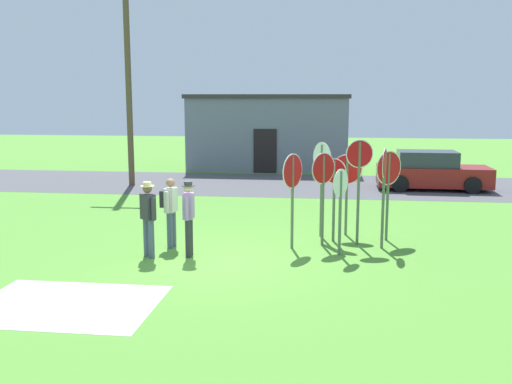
% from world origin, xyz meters
% --- Properties ---
extents(ground_plane, '(80.00, 80.00, 0.00)m').
position_xyz_m(ground_plane, '(0.00, 0.00, 0.00)').
color(ground_plane, '#518E33').
extents(street_asphalt, '(60.00, 6.40, 0.01)m').
position_xyz_m(street_asphalt, '(0.00, 11.61, 0.00)').
color(street_asphalt, '#4C4C51').
rests_on(street_asphalt, ground).
extents(concrete_path, '(3.20, 2.40, 0.01)m').
position_xyz_m(concrete_path, '(-2.10, -2.95, 0.00)').
color(concrete_path, '#ADAAA3').
rests_on(concrete_path, ground).
extents(building_background, '(8.00, 4.52, 3.73)m').
position_xyz_m(building_background, '(-0.58, 17.36, 1.87)').
color(building_background, slate).
rests_on(building_background, ground).
extents(utility_pole, '(1.80, 0.24, 8.54)m').
position_xyz_m(utility_pole, '(-5.62, 10.67, 4.45)').
color(utility_pole, brown).
rests_on(utility_pole, ground).
extents(parked_car_on_street, '(4.33, 2.08, 1.51)m').
position_xyz_m(parked_car_on_street, '(6.46, 11.13, 0.69)').
color(parked_car_on_street, maroon).
rests_on(parked_car_on_street, ground).
extents(stop_sign_low_front, '(0.42, 0.74, 2.30)m').
position_xyz_m(stop_sign_low_front, '(1.60, 1.41, 1.59)').
color(stop_sign_low_front, '#51664C').
rests_on(stop_sign_low_front, ground).
extents(stop_sign_center_cluster, '(0.48, 0.72, 2.48)m').
position_xyz_m(stop_sign_center_cluster, '(2.28, 2.70, 1.72)').
color(stop_sign_center_cluster, '#51664C').
rests_on(stop_sign_center_cluster, ground).
extents(stop_sign_rear_right, '(0.66, 0.22, 2.60)m').
position_xyz_m(stop_sign_rear_right, '(3.18, 1.96, 1.75)').
color(stop_sign_rear_right, '#51664C').
rests_on(stop_sign_rear_right, ground).
extents(stop_sign_far_back, '(0.55, 0.57, 2.30)m').
position_xyz_m(stop_sign_far_back, '(2.32, 1.79, 1.57)').
color(stop_sign_far_back, '#51664C').
rests_on(stop_sign_far_back, ground).
extents(stop_sign_tallest, '(0.35, 0.55, 2.01)m').
position_xyz_m(stop_sign_tallest, '(2.72, 0.94, 1.35)').
color(stop_sign_tallest, '#51664C').
rests_on(stop_sign_tallest, ground).
extents(stop_sign_nearest, '(0.17, 0.70, 2.43)m').
position_xyz_m(stop_sign_nearest, '(3.76, 1.69, 1.64)').
color(stop_sign_nearest, '#51664C').
rests_on(stop_sign_nearest, ground).
extents(stop_sign_leaning_right, '(0.80, 0.07, 2.15)m').
position_xyz_m(stop_sign_leaning_right, '(2.93, 2.96, 1.47)').
color(stop_sign_leaning_right, '#51664C').
rests_on(stop_sign_leaning_right, ground).
extents(stop_sign_leaning_left, '(0.58, 0.28, 2.11)m').
position_xyz_m(stop_sign_leaning_left, '(2.59, 2.23, 1.41)').
color(stop_sign_leaning_left, '#51664C').
rests_on(stop_sign_leaning_left, ground).
extents(stop_sign_rear_left, '(0.67, 0.58, 2.29)m').
position_xyz_m(stop_sign_rear_left, '(3.94, 2.50, 1.58)').
color(stop_sign_rear_left, '#51664C').
rests_on(stop_sign_rear_left, ground).
extents(person_in_teal, '(0.44, 0.42, 1.74)m').
position_xyz_m(person_in_teal, '(-1.58, 0.22, 0.98)').
color(person_in_teal, '#4C5670').
rests_on(person_in_teal, ground).
extents(person_with_sunhat, '(0.31, 0.57, 1.74)m').
position_xyz_m(person_with_sunhat, '(-0.69, 0.41, 0.98)').
color(person_with_sunhat, '#2D2D33').
rests_on(person_with_sunhat, ground).
extents(person_on_left, '(0.39, 0.57, 1.69)m').
position_xyz_m(person_on_left, '(-1.33, 1.14, 0.98)').
color(person_on_left, '#4C5670').
rests_on(person_on_left, ground).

